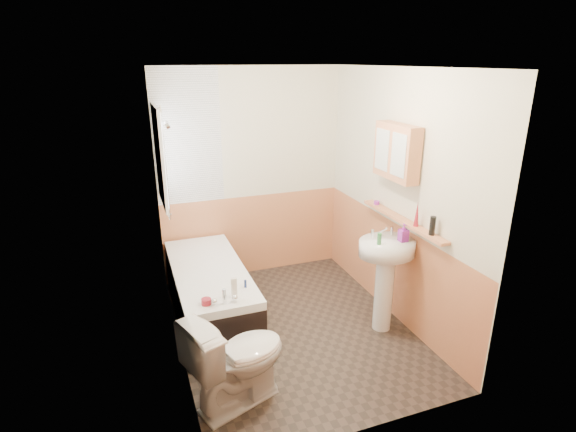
# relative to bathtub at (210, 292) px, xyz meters

# --- Properties ---
(floor) EXTENTS (2.80, 2.80, 0.00)m
(floor) POSITION_rel_bathtub_xyz_m (0.73, -0.50, -0.30)
(floor) COLOR black
(floor) RESTS_ON ground
(ceiling) EXTENTS (2.80, 2.80, 0.00)m
(ceiling) POSITION_rel_bathtub_xyz_m (0.73, -0.50, 2.20)
(ceiling) COLOR white
(ceiling) RESTS_ON ground
(wall_back) EXTENTS (2.20, 0.02, 2.50)m
(wall_back) POSITION_rel_bathtub_xyz_m (0.73, 0.91, 0.95)
(wall_back) COLOR beige
(wall_back) RESTS_ON ground
(wall_front) EXTENTS (2.20, 0.02, 2.50)m
(wall_front) POSITION_rel_bathtub_xyz_m (0.73, -1.91, 0.95)
(wall_front) COLOR beige
(wall_front) RESTS_ON ground
(wall_left) EXTENTS (0.02, 2.80, 2.50)m
(wall_left) POSITION_rel_bathtub_xyz_m (-0.38, -0.50, 0.95)
(wall_left) COLOR beige
(wall_left) RESTS_ON ground
(wall_right) EXTENTS (0.02, 2.80, 2.50)m
(wall_right) POSITION_rel_bathtub_xyz_m (1.84, -0.50, 0.95)
(wall_right) COLOR beige
(wall_right) RESTS_ON ground
(wainscot_right) EXTENTS (0.01, 2.80, 1.00)m
(wainscot_right) POSITION_rel_bathtub_xyz_m (1.82, -0.50, 0.20)
(wainscot_right) COLOR #DD8B5A
(wainscot_right) RESTS_ON wall_right
(wainscot_front) EXTENTS (2.20, 0.01, 1.00)m
(wainscot_front) POSITION_rel_bathtub_xyz_m (0.73, -1.89, 0.20)
(wainscot_front) COLOR #DD8B5A
(wainscot_front) RESTS_ON wall_front
(wainscot_back) EXTENTS (2.20, 0.01, 1.00)m
(wainscot_back) POSITION_rel_bathtub_xyz_m (0.73, 0.89, 0.20)
(wainscot_back) COLOR #DD8B5A
(wainscot_back) RESTS_ON wall_back
(tile_cladding_left) EXTENTS (0.01, 2.80, 2.50)m
(tile_cladding_left) POSITION_rel_bathtub_xyz_m (-0.36, -0.50, 0.95)
(tile_cladding_left) COLOR white
(tile_cladding_left) RESTS_ON wall_left
(tile_return_back) EXTENTS (0.75, 0.01, 1.50)m
(tile_return_back) POSITION_rel_bathtub_xyz_m (0.01, 0.89, 1.45)
(tile_return_back) COLOR white
(tile_return_back) RESTS_ON wall_back
(window) EXTENTS (0.03, 0.79, 0.99)m
(window) POSITION_rel_bathtub_xyz_m (-0.33, 0.45, 1.35)
(window) COLOR white
(window) RESTS_ON wall_left
(bathtub) EXTENTS (0.70, 1.70, 0.71)m
(bathtub) POSITION_rel_bathtub_xyz_m (0.00, 0.00, 0.00)
(bathtub) COLOR black
(bathtub) RESTS_ON floor
(shower_riser) EXTENTS (0.10, 0.07, 1.09)m
(shower_riser) POSITION_rel_bathtub_xyz_m (-0.31, 0.14, 1.43)
(shower_riser) COLOR silver
(shower_riser) RESTS_ON wall_left
(toilet) EXTENTS (0.91, 0.70, 0.79)m
(toilet) POSITION_rel_bathtub_xyz_m (-0.03, -1.30, 0.10)
(toilet) COLOR white
(toilet) RESTS_ON floor
(sink) EXTENTS (0.56, 0.45, 1.07)m
(sink) POSITION_rel_bathtub_xyz_m (1.57, -0.79, 0.38)
(sink) COLOR white
(sink) RESTS_ON floor
(pine_shelf) EXTENTS (0.10, 1.29, 0.03)m
(pine_shelf) POSITION_rel_bathtub_xyz_m (1.77, -0.70, 0.80)
(pine_shelf) COLOR #DD8B5A
(pine_shelf) RESTS_ON wall_right
(medicine_cabinet) EXTENTS (0.15, 0.58, 0.52)m
(medicine_cabinet) POSITION_rel_bathtub_xyz_m (1.74, -0.56, 1.44)
(medicine_cabinet) COLOR #DD8B5A
(medicine_cabinet) RESTS_ON wall_right
(foam_can) EXTENTS (0.06, 0.06, 0.17)m
(foam_can) POSITION_rel_bathtub_xyz_m (1.77, -1.15, 0.90)
(foam_can) COLOR black
(foam_can) RESTS_ON pine_shelf
(green_bottle) EXTENTS (0.06, 0.06, 0.24)m
(green_bottle) POSITION_rel_bathtub_xyz_m (1.77, -0.92, 0.94)
(green_bottle) COLOR maroon
(green_bottle) RESTS_ON pine_shelf
(black_jar) EXTENTS (0.07, 0.07, 0.04)m
(black_jar) POSITION_rel_bathtub_xyz_m (1.77, -0.23, 0.84)
(black_jar) COLOR purple
(black_jar) RESTS_ON pine_shelf
(soap_bottle) EXTENTS (0.08, 0.17, 0.08)m
(soap_bottle) POSITION_rel_bathtub_xyz_m (1.69, -0.86, 0.69)
(soap_bottle) COLOR purple
(soap_bottle) RESTS_ON sink
(clear_bottle) EXTENTS (0.04, 0.04, 0.11)m
(clear_bottle) POSITION_rel_bathtub_xyz_m (1.44, -0.85, 0.71)
(clear_bottle) COLOR #388447
(clear_bottle) RESTS_ON sink
(blue_gel) EXTENTS (0.05, 0.03, 0.18)m
(blue_gel) POSITION_rel_bathtub_xyz_m (0.11, -0.65, 0.36)
(blue_gel) COLOR silver
(blue_gel) RESTS_ON bathtub
(cream_jar) EXTENTS (0.10, 0.10, 0.05)m
(cream_jar) POSITION_rel_bathtub_xyz_m (-0.15, -0.71, 0.30)
(cream_jar) COLOR maroon
(cream_jar) RESTS_ON bathtub
(orange_bottle) EXTENTS (0.03, 0.03, 0.07)m
(orange_bottle) POSITION_rel_bathtub_xyz_m (0.25, -0.53, 0.31)
(orange_bottle) COLOR navy
(orange_bottle) RESTS_ON bathtub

